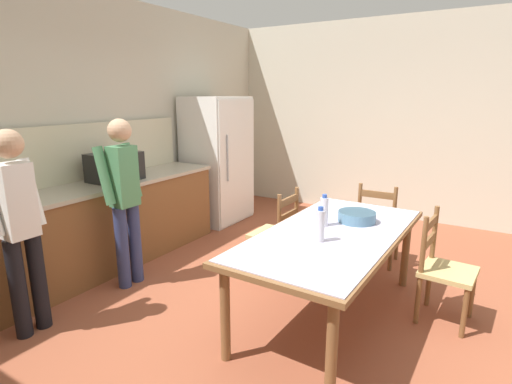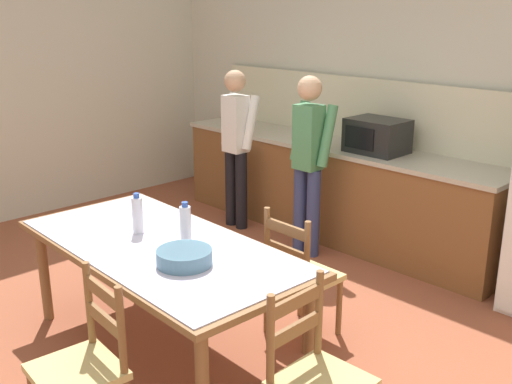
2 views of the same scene
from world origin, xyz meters
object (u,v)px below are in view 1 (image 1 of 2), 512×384
(serving_bowl, at_px, (357,216))
(person_at_counter, at_px, (124,195))
(dining_table, at_px, (332,240))
(chair_side_far_right, at_px, (276,234))
(bottle_near_centre, at_px, (320,225))
(bottle_off_centre, at_px, (324,211))
(chair_side_near_right, at_px, (443,269))
(person_at_sink, at_px, (19,223))
(chair_head_end, at_px, (378,225))
(refrigerator, at_px, (218,160))
(microwave, at_px, (115,167))

(serving_bowl, relative_size, person_at_counter, 0.20)
(dining_table, height_order, chair_side_far_right, chair_side_far_right)
(bottle_near_centre, bearing_deg, bottle_off_centre, 17.38)
(dining_table, height_order, chair_side_near_right, chair_side_near_right)
(bottle_off_centre, relative_size, chair_side_far_right, 0.30)
(person_at_sink, xyz_separation_m, person_at_counter, (0.97, -0.02, 0.01))
(bottle_near_centre, xyz_separation_m, bottle_off_centre, (0.36, 0.11, 0.00))
(chair_side_far_right, distance_m, person_at_sink, 2.26)
(serving_bowl, relative_size, chair_head_end, 0.35)
(serving_bowl, distance_m, person_at_sink, 2.67)
(bottle_near_centre, relative_size, chair_head_end, 0.30)
(chair_side_near_right, bearing_deg, person_at_counter, 112.79)
(serving_bowl, bearing_deg, bottle_off_centre, 140.87)
(refrigerator, distance_m, bottle_off_centre, 2.78)
(person_at_sink, bearing_deg, chair_side_far_right, -121.26)
(bottle_near_centre, bearing_deg, serving_bowl, -8.42)
(serving_bowl, bearing_deg, person_at_sink, 131.44)
(refrigerator, height_order, chair_head_end, refrigerator)
(serving_bowl, xyz_separation_m, chair_side_far_right, (0.13, 0.85, -0.36))
(chair_head_end, height_order, person_at_counter, person_at_counter)
(chair_side_far_right, relative_size, person_at_sink, 0.57)
(chair_side_far_right, xyz_separation_m, person_at_sink, (-1.89, 1.15, 0.45))
(refrigerator, bearing_deg, bottle_near_centre, -129.23)
(refrigerator, xyz_separation_m, chair_side_near_right, (-1.26, -3.19, -0.45))
(refrigerator, xyz_separation_m, bottle_near_centre, (-1.95, -2.39, -0.02))
(refrigerator, distance_m, person_at_sink, 3.15)
(chair_side_near_right, bearing_deg, chair_side_far_right, 93.11)
(refrigerator, distance_m, chair_side_near_right, 3.46)
(chair_side_far_right, bearing_deg, chair_side_near_right, 89.71)
(bottle_near_centre, distance_m, person_at_sink, 2.23)
(refrigerator, relative_size, dining_table, 0.87)
(dining_table, height_order, person_at_sink, person_at_sink)
(microwave, distance_m, chair_side_far_right, 1.86)
(dining_table, xyz_separation_m, chair_side_near_right, (0.44, -0.79, -0.24))
(serving_bowl, bearing_deg, microwave, 100.33)
(refrigerator, height_order, chair_side_near_right, refrigerator)
(chair_head_end, bearing_deg, dining_table, 86.57)
(bottle_near_centre, distance_m, serving_bowl, 0.62)
(microwave, xyz_separation_m, dining_table, (0.10, -2.42, -0.39))
(chair_side_near_right, bearing_deg, chair_head_end, 45.56)
(microwave, relative_size, bottle_off_centre, 1.85)
(bottle_near_centre, distance_m, person_at_counter, 1.90)
(microwave, height_order, chair_side_far_right, microwave)
(microwave, distance_m, serving_bowl, 2.55)
(bottle_off_centre, distance_m, person_at_counter, 1.86)
(dining_table, relative_size, bottle_near_centre, 7.64)
(chair_head_end, distance_m, chair_side_near_right, 1.15)
(microwave, distance_m, person_at_sink, 1.41)
(microwave, height_order, person_at_counter, person_at_counter)
(chair_head_end, relative_size, chair_side_near_right, 1.00)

